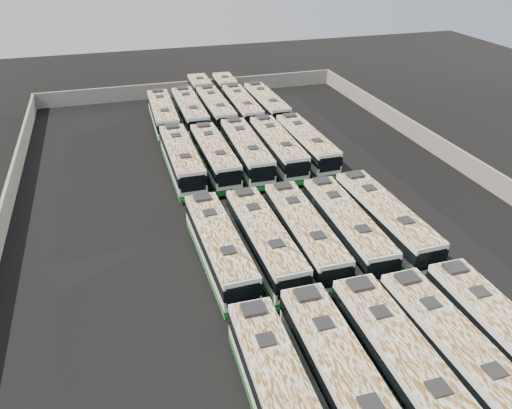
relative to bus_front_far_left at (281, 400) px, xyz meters
name	(u,v)px	position (x,y,z in m)	size (l,w,h in m)	color
ground	(265,209)	(6.05, 21.67, -1.81)	(140.00, 140.00, 0.00)	black
perimeter_wall	(265,198)	(6.05, 21.67, -0.71)	(45.20, 73.20, 2.20)	slate
bus_front_far_left	(281,400)	(0.00, 0.00, 0.00)	(2.85, 12.57, 3.53)	silver
bus_front_left	(342,381)	(3.46, 0.17, 0.03)	(2.85, 12.79, 3.60)	silver
bus_front_center	(403,368)	(6.99, 0.03, 0.05)	(2.74, 12.85, 3.62)	silver
bus_front_right	(455,354)	(10.38, 0.11, -0.03)	(2.85, 12.37, 3.47)	silver
bus_front_far_right	(505,341)	(13.78, 0.10, -0.02)	(2.69, 12.40, 3.49)	silver
bus_midfront_far_left	(219,247)	(0.08, 14.25, -0.02)	(2.94, 12.45, 3.49)	silver
bus_midfront_left	(264,241)	(3.55, 14.04, -0.01)	(2.83, 12.53, 3.52)	silver
bus_midfront_center	(304,234)	(6.84, 14.19, -0.01)	(2.84, 12.51, 3.51)	silver
bus_midfront_right	(346,227)	(10.37, 14.05, 0.00)	(2.95, 12.58, 3.53)	silver
bus_midfront_far_right	(384,220)	(13.84, 14.15, 0.03)	(2.94, 12.76, 3.58)	silver
bus_midback_far_left	(182,159)	(0.02, 30.76, 0.04)	(2.75, 12.82, 3.61)	silver
bus_midback_left	(215,156)	(3.46, 30.72, -0.02)	(2.75, 12.39, 3.48)	silver
bus_midback_center	(246,151)	(6.89, 30.79, 0.04)	(2.98, 12.85, 3.61)	silver
bus_midback_right	(277,148)	(10.38, 30.78, 0.01)	(2.83, 12.66, 3.56)	silver
bus_midback_far_right	(306,144)	(13.74, 30.87, -0.02)	(2.76, 12.44, 3.50)	silver
bus_back_far_left	(163,115)	(0.03, 44.93, 0.01)	(2.93, 12.68, 3.56)	silver
bus_back_left	(190,112)	(3.44, 44.86, 0.04)	(2.77, 12.82, 3.61)	silver
bus_back_center	(210,102)	(6.84, 48.33, -0.02)	(2.67, 19.24, 3.49)	silver
bus_back_right	(236,100)	(10.39, 48.15, -0.04)	(2.95, 19.14, 3.46)	silver
bus_back_far_right	(266,105)	(13.70, 44.95, -0.04)	(2.69, 12.28, 3.46)	silver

